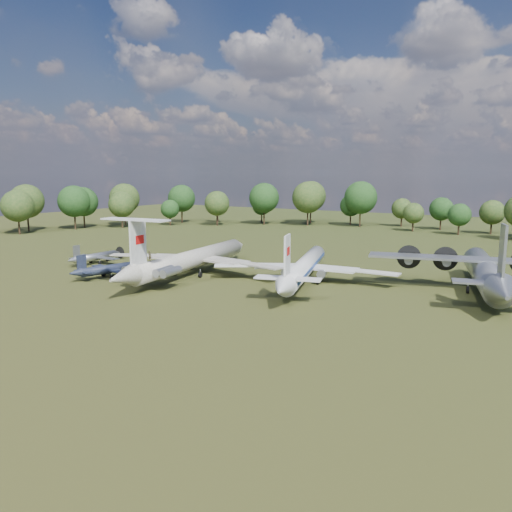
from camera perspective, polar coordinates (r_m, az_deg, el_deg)
The scene contains 7 objects.
ground at distance 86.31m, azimuth -3.49°, elevation -2.35°, with size 300.00×300.00×0.00m, color #1C3712.
il62_airliner at distance 87.98m, azimuth -7.27°, elevation -0.74°, with size 34.12×44.35×4.35m, color #B9B8B4, non-canonical shape.
tu104_jet at distance 81.36m, azimuth 5.51°, elevation -1.66°, with size 30.15×40.20×4.02m, color silver, non-canonical shape.
an12_transport at distance 81.38m, azimuth 24.75°, elevation -2.15°, with size 34.03×38.03×5.00m, color #A0A2A8, non-canonical shape.
small_prop_west at distance 88.92m, azimuth -16.46°, elevation -1.65°, with size 11.04×15.05×2.21m, color black, non-canonical shape.
small_prop_northwest at distance 103.13m, azimuth -17.80°, elevation -0.26°, with size 10.46×14.26×2.09m, color #A0A3A8, non-canonical shape.
person_on_il62 at distance 77.55m, azimuth -12.04°, elevation -0.02°, with size 0.59×0.39×1.61m, color olive.
Camera 1 is at (49.49, -68.47, 17.67)m, focal length 35.00 mm.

